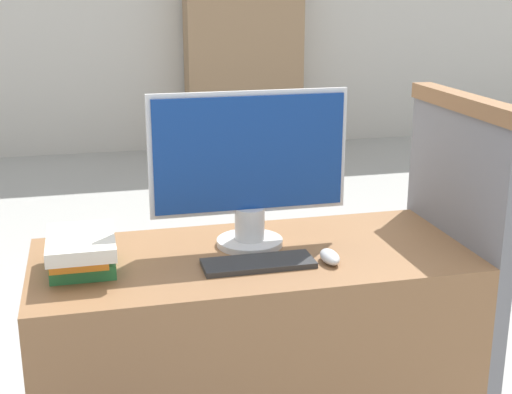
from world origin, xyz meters
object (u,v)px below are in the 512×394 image
Objects in this scene: monitor at (249,167)px; mouse at (330,257)px; keyboard at (258,263)px; book_stack at (81,252)px.

mouse is at bearing -46.18° from monitor.
mouse is at bearing -7.22° from keyboard.
monitor is 6.01× the size of mouse.
keyboard is 1.23× the size of book_stack.
book_stack reaches higher than keyboard.
keyboard is at bearing 172.78° from mouse.
book_stack is (-0.71, 0.11, 0.04)m from mouse.
mouse is (0.21, -0.03, 0.01)m from keyboard.
keyboard is at bearing -94.96° from monitor.
keyboard is 0.21m from mouse.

